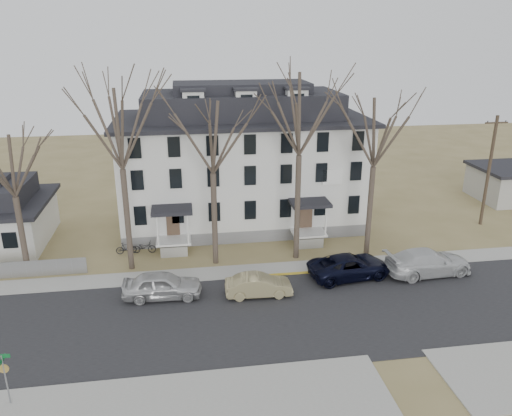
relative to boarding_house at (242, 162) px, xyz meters
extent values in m
plane|color=olive|center=(2.00, -17.95, -5.38)|extent=(120.00, 120.00, 0.00)
cube|color=#27272A|center=(2.00, -15.95, -5.38)|extent=(120.00, 10.00, 0.04)
cube|color=#A09F97|center=(2.00, -9.95, -5.38)|extent=(120.00, 2.00, 0.08)
cube|color=#A09F97|center=(-6.00, -22.95, -5.38)|extent=(20.00, 5.00, 0.08)
cube|color=gold|center=(7.00, -10.85, -5.38)|extent=(14.00, 0.25, 0.06)
cube|color=slate|center=(0.00, 0.05, -4.88)|extent=(20.00, 10.00, 1.00)
cube|color=silver|center=(0.00, 0.05, -0.38)|extent=(20.00, 10.00, 8.00)
cube|color=black|center=(0.00, 0.05, 3.72)|extent=(20.80, 10.80, 0.30)
cube|color=black|center=(0.00, 0.05, 4.87)|extent=(16.00, 7.00, 2.00)
cube|color=black|center=(0.00, 0.05, 6.27)|extent=(11.00, 4.50, 0.80)
cube|color=white|center=(-6.00, -5.91, -4.38)|extent=(2.60, 2.00, 0.16)
cube|color=white|center=(4.50, -5.91, -4.38)|extent=(2.60, 2.00, 0.16)
cube|color=white|center=(6.50, -5.03, -0.18)|extent=(1.60, 0.08, 1.20)
cylinder|color=#473B31|center=(-9.00, -8.15, -1.74)|extent=(0.40, 0.40, 7.28)
cylinder|color=#473B31|center=(-3.00, -8.15, -2.00)|extent=(0.40, 0.40, 6.76)
cylinder|color=#473B31|center=(3.00, -8.15, -1.48)|extent=(0.40, 0.40, 7.80)
cylinder|color=#473B31|center=(8.50, -8.15, -2.00)|extent=(0.40, 0.40, 6.76)
cylinder|color=#473B31|center=(-16.00, -8.15, -2.52)|extent=(0.40, 0.40, 5.72)
cylinder|color=#3D3023|center=(20.50, -3.95, -0.63)|extent=(0.28, 0.28, 9.50)
cube|color=#3D3023|center=(20.50, -3.95, 3.52)|extent=(2.00, 0.12, 0.12)
imported|color=silver|center=(-6.70, -12.70, -4.54)|extent=(5.03, 2.20, 1.69)
imported|color=#9B8F62|center=(-0.64, -13.38, -4.68)|extent=(4.28, 1.59, 1.40)
imported|color=black|center=(5.91, -11.80, -4.59)|extent=(5.96, 3.33, 1.58)
imported|color=silver|center=(11.41, -12.16, -4.50)|extent=(6.24, 2.92, 1.76)
imported|color=black|center=(-8.25, -5.72, -4.91)|extent=(1.82, 0.76, 0.93)
imported|color=black|center=(-9.58, -5.69, -4.92)|extent=(1.56, 0.56, 0.92)
cylinder|color=gray|center=(-13.31, -21.40, -4.06)|extent=(0.07, 0.07, 2.65)
cube|color=#0C5926|center=(-13.31, -21.40, -2.78)|extent=(0.76, 0.03, 0.18)
cube|color=#0C5926|center=(-13.31, -21.40, -3.00)|extent=(0.03, 0.76, 0.18)
camera|label=1|loc=(-5.03, -41.20, 10.66)|focal=35.00mm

